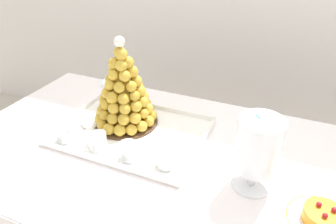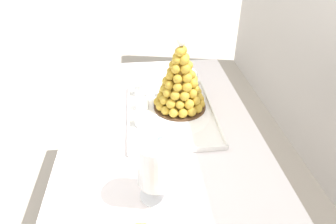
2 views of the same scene
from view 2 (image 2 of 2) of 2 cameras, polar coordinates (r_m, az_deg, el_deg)
The scene contains 10 objects.
buffet_table at distance 1.22m, azimuth -0.56°, elevation -12.07°, with size 1.71×0.84×0.75m.
serving_tray at distance 1.35m, azimuth 0.58°, elevation -0.39°, with size 0.54×0.39×0.02m.
croquembouche at distance 1.33m, azimuth 2.42°, elevation 5.86°, with size 0.25×0.25×0.34m.
dessert_cup_left at distance 1.49m, azimuth -5.69°, elevation 4.47°, with size 0.06×0.06×0.06m.
dessert_cup_mid_left at distance 1.38m, azimuth -5.12°, elevation 1.69°, with size 0.06×0.06×0.06m.
dessert_cup_centre at distance 1.27m, azimuth -5.29°, elevation -1.32°, with size 0.06×0.06×0.06m.
dessert_cup_mid_right at distance 1.18m, azimuth -4.38°, elevation -5.07°, with size 0.06×0.06×0.05m.
creme_brulee_ramekin at distance 1.48m, azimuth -0.62°, elevation 3.73°, with size 0.08×0.08×0.02m.
macaron_goblet at distance 0.90m, azimuth -2.23°, elevation -9.79°, with size 0.13×0.13×0.24m.
wine_glass at distance 1.44m, azimuth 4.30°, elevation 6.73°, with size 0.08×0.08×0.15m.
Camera 2 is at (0.84, -0.08, 1.52)m, focal length 31.27 mm.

